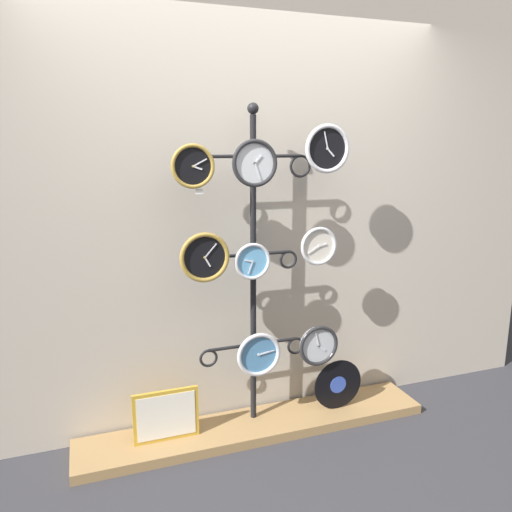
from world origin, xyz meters
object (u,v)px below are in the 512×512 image
Objects in this scene: clock_middle_left at (205,257)px; clock_top_right at (327,149)px; clock_top_left at (193,166)px; picture_frame at (166,416)px; display_stand at (253,313)px; clock_middle_center at (252,261)px; clock_bottom_right at (318,345)px; vinyl_record at (338,385)px; clock_top_center at (255,163)px; clock_middle_right at (318,246)px; clock_bottom_center at (259,354)px.

clock_top_right is at bearing -0.89° from clock_middle_left.
picture_frame is (-0.19, 0.02, -1.42)m from clock_top_left.
clock_middle_left is at bearing -6.10° from picture_frame.
clock_top_left is 1.44m from picture_frame.
clock_middle_left is (-0.32, -0.10, 0.39)m from display_stand.
clock_middle_center is 0.82× the size of clock_bottom_right.
clock_middle_center reaches higher than picture_frame.
clock_middle_center is 0.64× the size of vinyl_record.
clock_middle_left reaches higher than picture_frame.
clock_top_left is at bearing -179.81° from clock_middle_center.
clock_top_center is 0.68× the size of picture_frame.
clock_middle_right is at bearing -0.58° from clock_middle_left.
picture_frame is at bearing 175.07° from clock_top_left.
clock_top_right is 1.51m from vinyl_record.
clock_top_center reaches higher than clock_middle_center.
vinyl_record is (0.55, 0.01, -0.30)m from clock_bottom_center.
vinyl_record is 1.11m from picture_frame.
clock_bottom_right is (-0.01, 0.01, -1.20)m from clock_top_right.
clock_top_center is at bearing -3.64° from picture_frame.
clock_top_center is 1.20m from clock_bottom_right.
clock_top_left reaches higher than clock_bottom_right.
clock_middle_right is at bearing -166.28° from clock_bottom_right.
vinyl_record is (0.92, 0.01, -1.41)m from clock_top_left.
clock_middle_left is 0.96m from picture_frame.
clock_top_right is (0.44, -0.00, 0.08)m from clock_top_center.
clock_top_right reaches higher than clock_middle_right.
display_stand is 0.25m from clock_bottom_center.
picture_frame is at bearing 176.36° from clock_top_center.
clock_top_center is 0.95× the size of clock_bottom_center.
clock_bottom_center is (-0.41, 0.01, -1.20)m from clock_top_right.
clock_top_left is at bearing -4.93° from picture_frame.
clock_top_right reaches higher than clock_middle_left.
clock_middle_right reaches higher than clock_bottom_center.
clock_bottom_center is at bearing 178.12° from clock_top_right.
clock_top_left is 1.09× the size of clock_middle_center.
clock_middle_right is 0.74m from clock_bottom_center.
clock_top_center is 1.53m from picture_frame.
clock_middle_left is 1.21× the size of clock_middle_right.
clock_top_right is at bearing -1.53° from clock_top_left.
display_stand is 0.51m from clock_middle_left.
display_stand reaches higher than clock_top_left.
clock_bottom_right is at bearing 0.84° from clock_top_center.
clock_middle_center is 0.72m from clock_bottom_right.
clock_top_left reaches higher than clock_middle_left.
clock_middle_right is 0.85× the size of clock_bottom_center.
clock_top_left is at bearing 178.47° from clock_top_right.
clock_bottom_right is (0.71, -0.00, -0.62)m from clock_middle_left.
clock_bottom_center reaches higher than clock_bottom_right.
clock_top_center is (0.34, -0.02, 0.01)m from clock_top_left.
clock_top_right is 1.80m from picture_frame.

